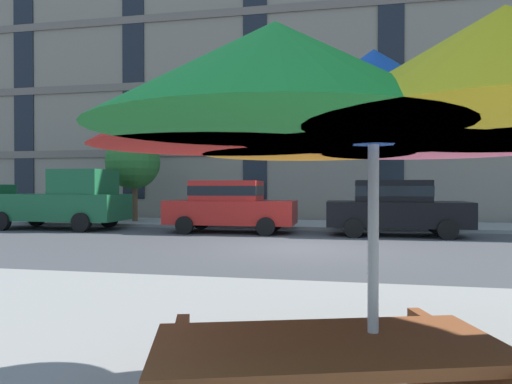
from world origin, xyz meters
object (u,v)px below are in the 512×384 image
at_px(patio_umbrella, 374,103).
at_px(street_tree_left, 134,160).
at_px(pickup_green, 63,201).
at_px(sedan_red, 230,205).
at_px(sedan_black, 395,206).

bearing_deg(patio_umbrella, street_tree_left, 120.21).
height_order(pickup_green, sedan_red, pickup_green).
xyz_separation_m(pickup_green, street_tree_left, (1.47, 2.78, 1.68)).
distance_m(pickup_green, sedan_red, 6.39).
xyz_separation_m(sedan_red, sedan_black, (5.47, 0.00, 0.00)).
height_order(sedan_red, street_tree_left, street_tree_left).
height_order(sedan_red, sedan_black, same).
distance_m(pickup_green, patio_umbrella, 16.50).
bearing_deg(sedan_red, patio_umbrella, -72.11).
bearing_deg(pickup_green, sedan_black, -0.00).
bearing_deg(patio_umbrella, pickup_green, 129.55).
distance_m(sedan_black, street_tree_left, 10.90).
distance_m(sedan_red, sedan_black, 5.47).
bearing_deg(sedan_black, street_tree_left, 165.02).
relative_size(sedan_black, patio_umbrella, 1.36).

